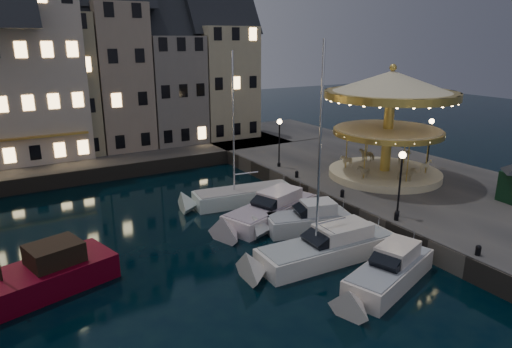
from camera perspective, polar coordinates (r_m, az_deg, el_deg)
ground at (r=25.54m, az=7.42°, el=-11.69°), size 160.00×160.00×0.00m
quay_east at (r=38.42m, az=18.52°, el=-1.55°), size 16.00×56.00×1.30m
quay_north at (r=47.32m, az=-22.31°, el=1.39°), size 44.00×12.00×1.30m
quaywall_e at (r=33.00m, az=9.30°, el=-3.83°), size 0.15×44.00×1.30m
quaywall_n at (r=41.92m, az=-18.31°, el=-0.05°), size 48.00×0.15×1.30m
streetlamp_b at (r=29.39m, az=17.64°, el=-0.06°), size 0.44×0.44×4.17m
streetlamp_c at (r=39.32m, az=2.94°, el=4.78°), size 0.44×0.44×4.17m
streetlamp_d at (r=42.22m, az=20.94°, el=4.53°), size 0.44×0.44×4.17m
bollard_a at (r=26.40m, az=26.03°, el=-8.50°), size 0.30×0.30×0.57m
bollard_b at (r=29.40m, az=17.17°, el=-4.98°), size 0.30×0.30×0.57m
bollard_c at (r=32.71m, az=10.74°, el=-2.33°), size 0.30×0.30×0.57m
bollard_d at (r=36.79m, az=5.12°, el=0.03°), size 0.30×0.30×0.57m
townhouse_nc at (r=48.02m, az=-23.77°, el=11.32°), size 6.82×8.00×14.80m
townhouse_nd at (r=49.06m, az=-17.05°, el=12.65°), size 5.50×8.00×15.80m
townhouse_ne at (r=50.77m, az=-10.83°, el=11.47°), size 6.16×8.00×12.80m
townhouse_nf at (r=53.11m, az=-4.59°, el=12.46°), size 6.82×8.00×13.80m
motorboat_b at (r=24.27m, az=15.93°, el=-12.12°), size 7.28×4.11×2.15m
motorboat_c at (r=26.12m, az=8.26°, el=-9.38°), size 9.39×2.77×12.48m
motorboat_d at (r=29.82m, az=5.78°, el=-5.99°), size 6.55×3.58×2.15m
motorboat_e at (r=31.19m, az=1.48°, el=-4.85°), size 8.62×5.10×2.15m
motorboat_f at (r=34.50m, az=-2.45°, el=-2.93°), size 8.69×3.25×11.48m
red_fishing_boat at (r=25.17m, az=-26.38°, el=-12.03°), size 8.82×4.98×6.20m
carousel at (r=37.11m, az=16.42°, el=8.37°), size 10.18×10.18×8.91m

